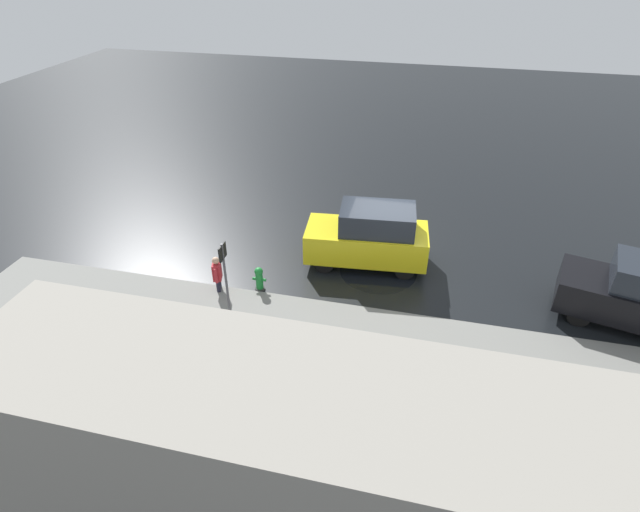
{
  "coord_description": "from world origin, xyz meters",
  "views": [
    {
      "loc": [
        -1.07,
        14.03,
        9.31
      ],
      "look_at": [
        1.87,
        1.53,
        0.9
      ],
      "focal_mm": 28.0,
      "sensor_mm": 36.0,
      "label": 1
    }
  ],
  "objects": [
    {
      "name": "ground_plane",
      "position": [
        0.0,
        0.0,
        0.0
      ],
      "size": [
        60.0,
        60.0,
        0.0
      ],
      "primitive_type": "plane",
      "color": "black"
    },
    {
      "name": "kerb_strip",
      "position": [
        0.0,
        4.2,
        0.02
      ],
      "size": [
        24.0,
        3.2,
        0.04
      ],
      "primitive_type": "cube",
      "color": "slate",
      "rests_on": "ground"
    },
    {
      "name": "moving_hatchback",
      "position": [
        0.54,
        0.22,
        1.03
      ],
      "size": [
        4.04,
        2.05,
        2.06
      ],
      "color": "yellow",
      "rests_on": "ground"
    },
    {
      "name": "fire_hydrant",
      "position": [
        3.56,
        2.45,
        0.4
      ],
      "size": [
        0.42,
        0.31,
        0.8
      ],
      "color": "#197A2D",
      "rests_on": "ground"
    },
    {
      "name": "pedestrian",
      "position": [
        4.76,
        2.79,
        0.68
      ],
      "size": [
        0.33,
        0.55,
        1.22
      ],
      "color": "#B2262D",
      "rests_on": "ground"
    },
    {
      "name": "metal_railing",
      "position": [
        -1.21,
        5.92,
        0.71
      ],
      "size": [
        7.76,
        0.04,
        1.05
      ],
      "color": "#B7BABF",
      "rests_on": "ground"
    },
    {
      "name": "sign_post",
      "position": [
        4.0,
        3.8,
        1.58
      ],
      "size": [
        0.07,
        0.44,
        2.4
      ],
      "color": "#4C4C51",
      "rests_on": "ground"
    },
    {
      "name": "puddle_patch",
      "position": [
        0.14,
        0.62,
        0.0
      ],
      "size": [
        2.51,
        2.51,
        0.01
      ],
      "primitive_type": "cylinder",
      "color": "black",
      "rests_on": "ground"
    },
    {
      "name": "building_block",
      "position": [
        -0.82,
        9.89,
        2.27
      ],
      "size": [
        11.55,
        2.4,
        4.54
      ],
      "primitive_type": "cube",
      "color": "gray",
      "rests_on": "ground"
    }
  ]
}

